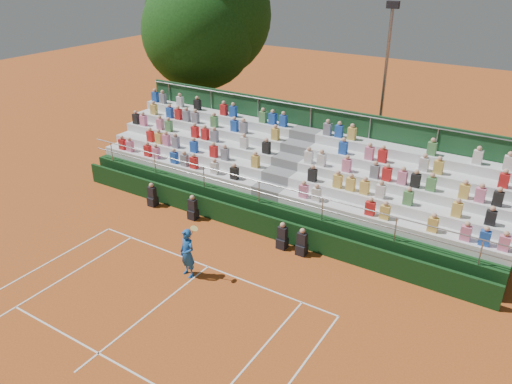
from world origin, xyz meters
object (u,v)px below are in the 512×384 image
Objects in this scene: tree_east at (209,15)px; floodlight_mast at (385,80)px; tree_west at (199,32)px; tennis_player at (187,253)px.

tree_east is 1.28× the size of floodlight_mast.
tree_west is 11.90m from floodlight_mast.
tree_west is (-9.33, 13.05, 5.64)m from tennis_player.
tree_east reaches higher than tree_west.
tree_east reaches higher than floodlight_mast.
tennis_player is 14.02m from floodlight_mast.
tennis_player is 0.25× the size of floodlight_mast.
tennis_player is at bearing -100.65° from floodlight_mast.
floodlight_mast is (11.99, -1.12, -2.32)m from tree_east.
tree_east is (-9.52, 14.28, 6.49)m from tennis_player.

